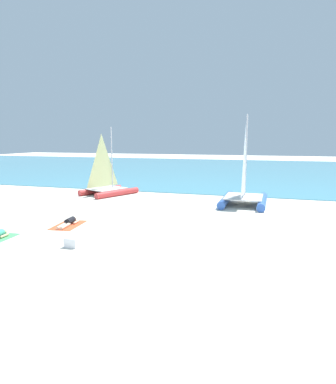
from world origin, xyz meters
name	(u,v)px	position (x,y,z in m)	size (l,w,h in m)	color
ground_plane	(188,199)	(0.00, 10.00, 0.00)	(120.00, 120.00, 0.00)	silver
ocean_water	(228,170)	(0.00, 32.00, 0.03)	(120.00, 40.00, 0.05)	#4C9EB7
sailboat_blue	(244,192)	(3.64, 9.21, 0.81)	(2.71, 4.19, 5.41)	blue
sailboat_red	(107,185)	(-5.96, 10.13, 0.71)	(3.65, 4.31, 4.79)	#CC3838
towel_right	(68,225)	(-3.78, 1.90, 0.01)	(1.10, 1.90, 0.01)	#EA5933
sunbather_right	(69,222)	(-3.79, 1.97, 0.13)	(0.59, 1.57, 0.30)	black
cooler_box	(72,242)	(-1.83, -0.78, 0.18)	(0.50, 0.36, 0.36)	white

